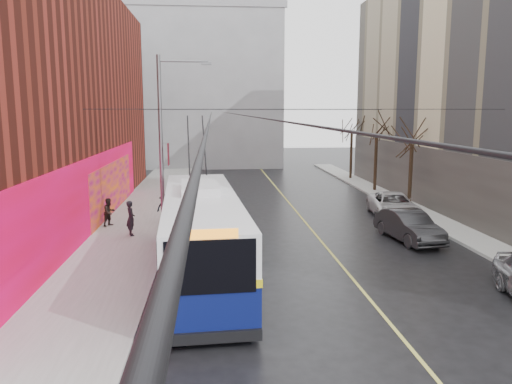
% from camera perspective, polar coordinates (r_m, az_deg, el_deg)
% --- Properties ---
extents(ground, '(140.00, 140.00, 0.00)m').
position_cam_1_polar(ground, '(16.75, 8.59, -13.07)').
color(ground, black).
rests_on(ground, ground).
extents(sidewalk_left, '(4.00, 60.00, 0.15)m').
position_cam_1_polar(sidewalk_left, '(28.08, -13.58, -3.87)').
color(sidewalk_left, gray).
rests_on(sidewalk_left, ground).
extents(sidewalk_right, '(2.00, 60.00, 0.15)m').
position_cam_1_polar(sidewalk_right, '(30.55, 19.85, -3.11)').
color(sidewalk_right, gray).
rests_on(sidewalk_right, ground).
extents(lane_line, '(0.12, 50.00, 0.01)m').
position_cam_1_polar(lane_line, '(30.18, 5.16, -2.87)').
color(lane_line, '#BFB74C').
rests_on(lane_line, ground).
extents(building_far, '(20.50, 12.10, 18.00)m').
position_cam_1_polar(building_far, '(60.13, -7.28, 11.77)').
color(building_far, gray).
rests_on(building_far, ground).
extents(streetlight_pole, '(2.65, 0.60, 9.00)m').
position_cam_1_polar(streetlight_pole, '(25.20, -10.45, 5.74)').
color(streetlight_pole, slate).
rests_on(streetlight_pole, ground).
extents(catenary_wires, '(18.00, 60.00, 0.22)m').
position_cam_1_polar(catenary_wires, '(29.83, -2.68, 9.10)').
color(catenary_wires, black).
extents(tree_near, '(3.20, 3.20, 6.40)m').
position_cam_1_polar(tree_near, '(33.59, 17.46, 6.54)').
color(tree_near, black).
rests_on(tree_near, ground).
extents(tree_mid, '(3.20, 3.20, 6.68)m').
position_cam_1_polar(tree_mid, '(40.14, 13.67, 7.48)').
color(tree_mid, black).
rests_on(tree_mid, ground).
extents(tree_far, '(3.20, 3.20, 6.57)m').
position_cam_1_polar(tree_far, '(46.83, 10.92, 7.66)').
color(tree_far, black).
rests_on(tree_far, ground).
extents(puddle, '(1.95, 3.46, 0.01)m').
position_cam_1_polar(puddle, '(15.91, -11.31, -14.37)').
color(puddle, black).
rests_on(puddle, ground).
extents(pigeons_flying, '(1.23, 5.09, 1.70)m').
position_cam_1_polar(pigeons_flying, '(25.60, -2.68, 10.57)').
color(pigeons_flying, slate).
extents(trolleybus, '(3.59, 13.01, 6.11)m').
position_cam_1_polar(trolleybus, '(19.44, -6.25, -4.59)').
color(trolleybus, '#091149').
rests_on(trolleybus, ground).
extents(parked_car_b, '(2.17, 4.72, 1.50)m').
position_cam_1_polar(parked_car_b, '(25.65, 17.06, -3.72)').
color(parked_car_b, '#2A2A2C').
rests_on(parked_car_b, ground).
extents(parked_car_c, '(3.12, 5.55, 1.47)m').
position_cam_1_polar(parked_car_c, '(31.02, 15.40, -1.46)').
color(parked_car_c, '#BABABC').
rests_on(parked_car_c, ground).
extents(following_car, '(2.38, 4.64, 1.51)m').
position_cam_1_polar(following_car, '(34.99, -4.59, 0.08)').
color(following_car, '#AAABAF').
rests_on(following_car, ground).
extents(pedestrian_a, '(0.63, 0.75, 1.76)m').
position_cam_1_polar(pedestrian_a, '(25.71, -14.12, -2.92)').
color(pedestrian_a, black).
rests_on(pedestrian_a, sidewalk_left).
extents(pedestrian_b, '(0.91, 0.94, 1.52)m').
position_cam_1_polar(pedestrian_b, '(28.15, -16.41, -2.22)').
color(pedestrian_b, black).
rests_on(pedestrian_b, sidewalk_left).
extents(pedestrian_c, '(1.17, 1.00, 1.57)m').
position_cam_1_polar(pedestrian_c, '(28.50, -10.42, -1.80)').
color(pedestrian_c, black).
rests_on(pedestrian_c, sidewalk_left).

